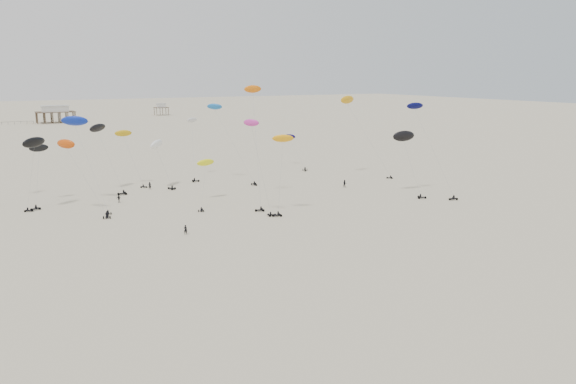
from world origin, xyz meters
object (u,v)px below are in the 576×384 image
pavilion_main (56,115)px  pavilion_small (161,110)px  rig_0 (226,128)px  rig_9 (427,135)px  rig_4 (127,143)px  spectator_0 (186,234)px

pavilion_main → pavilion_small: bearing=23.2°
pavilion_main → rig_0: size_ratio=0.96×
pavilion_main → rig_9: (51.94, -250.78, 9.67)m
rig_4 → rig_0: bearing=121.4°
rig_0 → rig_4: bearing=-17.5°
rig_4 → spectator_0: bearing=45.2°
pavilion_main → spectator_0: size_ratio=10.45×
pavilion_main → rig_0: (18.03, -213.43, 9.79)m
pavilion_small → spectator_0: pavilion_small is taller
pavilion_main → rig_0: bearing=-85.2°
pavilion_main → spectator_0: 256.05m
pavilion_main → pavilion_small: pavilion_main is taller
pavilion_small → spectator_0: (-77.09, -285.92, -3.49)m
pavilion_small → rig_0: 249.14m
rig_0 → spectator_0: (-25.12, -42.49, -14.01)m
rig_0 → rig_9: 50.45m
pavilion_main → spectator_0: bearing=-91.6°
rig_0 → pavilion_main: bearing=-87.2°
rig_0 → rig_4: size_ratio=1.53×
pavilion_main → pavilion_small: 76.16m
rig_4 → rig_9: bearing=99.6°
rig_0 → rig_4: rig_0 is taller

